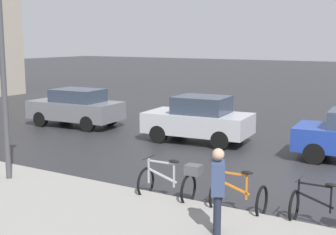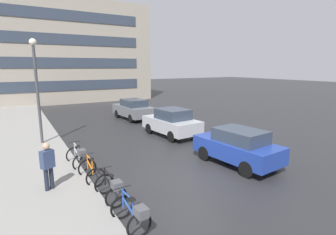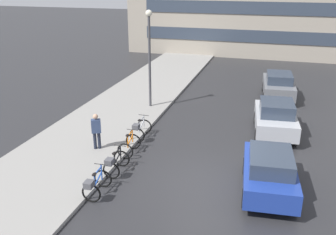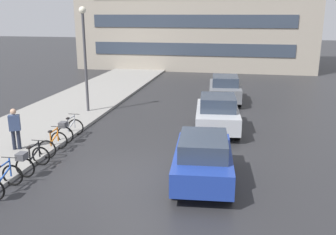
{
  "view_description": "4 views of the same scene",
  "coord_description": "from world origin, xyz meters",
  "px_view_note": "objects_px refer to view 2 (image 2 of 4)",
  "views": [
    {
      "loc": [
        -12.37,
        -2.25,
        3.65
      ],
      "look_at": [
        -0.35,
        5.09,
        1.31
      ],
      "focal_mm": 50.0,
      "sensor_mm": 36.0,
      "label": 1
    },
    {
      "loc": [
        -5.7,
        -7.7,
        4.14
      ],
      "look_at": [
        0.57,
        2.86,
        1.74
      ],
      "focal_mm": 28.0,
      "sensor_mm": 36.0,
      "label": 2
    },
    {
      "loc": [
        2.19,
        -12.07,
        7.21
      ],
      "look_at": [
        -1.9,
        1.75,
        1.72
      ],
      "focal_mm": 40.0,
      "sensor_mm": 36.0,
      "label": 3
    },
    {
      "loc": [
        3.36,
        -10.91,
        5.16
      ],
      "look_at": [
        0.4,
        4.02,
        0.92
      ],
      "focal_mm": 40.0,
      "sensor_mm": 36.0,
      "label": 4
    }
  ],
  "objects_px": {
    "bicycle_farthest": "(79,157)",
    "car_silver": "(172,122)",
    "bicycle_third": "(91,172)",
    "car_blue": "(238,146)",
    "streetlamp": "(36,81)",
    "bicycle_second": "(112,188)",
    "bicycle_nearest": "(133,214)",
    "pedestrian": "(48,165)",
    "car_grey": "(133,109)"
  },
  "relations": [
    {
      "from": "bicycle_farthest",
      "to": "pedestrian",
      "type": "height_order",
      "value": "pedestrian"
    },
    {
      "from": "bicycle_second",
      "to": "bicycle_farthest",
      "type": "height_order",
      "value": "bicycle_farthest"
    },
    {
      "from": "bicycle_second",
      "to": "car_silver",
      "type": "relative_size",
      "value": 0.35
    },
    {
      "from": "car_silver",
      "to": "car_blue",
      "type": "bearing_deg",
      "value": -90.67
    },
    {
      "from": "car_blue",
      "to": "streetlamp",
      "type": "distance_m",
      "value": 10.41
    },
    {
      "from": "car_silver",
      "to": "car_grey",
      "type": "distance_m",
      "value": 5.93
    },
    {
      "from": "bicycle_third",
      "to": "streetlamp",
      "type": "height_order",
      "value": "streetlamp"
    },
    {
      "from": "bicycle_third",
      "to": "car_grey",
      "type": "xyz_separation_m",
      "value": [
        5.95,
        9.99,
        0.42
      ]
    },
    {
      "from": "bicycle_second",
      "to": "bicycle_third",
      "type": "bearing_deg",
      "value": 94.54
    },
    {
      "from": "bicycle_third",
      "to": "streetlamp",
      "type": "bearing_deg",
      "value": 100.36
    },
    {
      "from": "car_silver",
      "to": "car_grey",
      "type": "relative_size",
      "value": 0.96
    },
    {
      "from": "bicycle_third",
      "to": "bicycle_farthest",
      "type": "relative_size",
      "value": 0.76
    },
    {
      "from": "bicycle_nearest",
      "to": "bicycle_third",
      "type": "xyz_separation_m",
      "value": [
        -0.14,
        3.46,
        -0.08
      ]
    },
    {
      "from": "bicycle_third",
      "to": "car_blue",
      "type": "xyz_separation_m",
      "value": [
        5.85,
        -1.43,
        0.41
      ]
    },
    {
      "from": "bicycle_second",
      "to": "bicycle_nearest",
      "type": "bearing_deg",
      "value": -90.04
    },
    {
      "from": "bicycle_farthest",
      "to": "car_silver",
      "type": "xyz_separation_m",
      "value": [
        6.02,
        2.5,
        0.32
      ]
    },
    {
      "from": "car_silver",
      "to": "bicycle_second",
      "type": "bearing_deg",
      "value": -134.45
    },
    {
      "from": "bicycle_nearest",
      "to": "pedestrian",
      "type": "distance_m",
      "value": 3.67
    },
    {
      "from": "bicycle_nearest",
      "to": "bicycle_farthest",
      "type": "bearing_deg",
      "value": 92.79
    },
    {
      "from": "car_grey",
      "to": "pedestrian",
      "type": "distance_m",
      "value": 12.56
    },
    {
      "from": "bicycle_third",
      "to": "bicycle_farthest",
      "type": "bearing_deg",
      "value": 93.72
    },
    {
      "from": "bicycle_third",
      "to": "pedestrian",
      "type": "distance_m",
      "value": 1.55
    },
    {
      "from": "car_blue",
      "to": "car_grey",
      "type": "relative_size",
      "value": 0.94
    },
    {
      "from": "bicycle_second",
      "to": "car_blue",
      "type": "bearing_deg",
      "value": 3.94
    },
    {
      "from": "bicycle_second",
      "to": "streetlamp",
      "type": "height_order",
      "value": "streetlamp"
    },
    {
      "from": "car_blue",
      "to": "car_grey",
      "type": "xyz_separation_m",
      "value": [
        0.1,
        11.42,
        0.01
      ]
    },
    {
      "from": "car_blue",
      "to": "streetlamp",
      "type": "height_order",
      "value": "streetlamp"
    },
    {
      "from": "bicycle_second",
      "to": "car_silver",
      "type": "height_order",
      "value": "car_silver"
    },
    {
      "from": "bicycle_second",
      "to": "car_blue",
      "type": "distance_m",
      "value": 5.73
    },
    {
      "from": "car_silver",
      "to": "pedestrian",
      "type": "xyz_separation_m",
      "value": [
        -7.34,
        -4.24,
        0.16
      ]
    },
    {
      "from": "streetlamp",
      "to": "car_silver",
      "type": "bearing_deg",
      "value": -14.6
    },
    {
      "from": "streetlamp",
      "to": "bicycle_second",
      "type": "bearing_deg",
      "value": -81.0
    },
    {
      "from": "pedestrian",
      "to": "streetlamp",
      "type": "xyz_separation_m",
      "value": [
        0.35,
        6.06,
        2.45
      ]
    },
    {
      "from": "bicycle_farthest",
      "to": "car_silver",
      "type": "bearing_deg",
      "value": 22.54
    },
    {
      "from": "bicycle_nearest",
      "to": "car_silver",
      "type": "height_order",
      "value": "car_silver"
    },
    {
      "from": "bicycle_nearest",
      "to": "car_blue",
      "type": "bearing_deg",
      "value": 19.58
    },
    {
      "from": "bicycle_farthest",
      "to": "car_silver",
      "type": "height_order",
      "value": "car_silver"
    },
    {
      "from": "pedestrian",
      "to": "streetlamp",
      "type": "distance_m",
      "value": 6.55
    },
    {
      "from": "car_grey",
      "to": "streetlamp",
      "type": "relative_size",
      "value": 0.74
    },
    {
      "from": "bicycle_nearest",
      "to": "car_grey",
      "type": "bearing_deg",
      "value": 66.65
    },
    {
      "from": "bicycle_nearest",
      "to": "bicycle_third",
      "type": "height_order",
      "value": "bicycle_nearest"
    },
    {
      "from": "pedestrian",
      "to": "bicycle_third",
      "type": "bearing_deg",
      "value": 7.39
    },
    {
      "from": "bicycle_farthest",
      "to": "pedestrian",
      "type": "bearing_deg",
      "value": -127.14
    },
    {
      "from": "bicycle_nearest",
      "to": "bicycle_third",
      "type": "distance_m",
      "value": 3.47
    },
    {
      "from": "car_grey",
      "to": "streetlamp",
      "type": "bearing_deg",
      "value": -149.67
    },
    {
      "from": "bicycle_farthest",
      "to": "car_grey",
      "type": "height_order",
      "value": "car_grey"
    },
    {
      "from": "bicycle_third",
      "to": "pedestrian",
      "type": "relative_size",
      "value": 0.63
    },
    {
      "from": "bicycle_third",
      "to": "pedestrian",
      "type": "xyz_separation_m",
      "value": [
        -1.42,
        -0.18,
        0.59
      ]
    },
    {
      "from": "bicycle_nearest",
      "to": "car_blue",
      "type": "xyz_separation_m",
      "value": [
        5.71,
        2.03,
        0.32
      ]
    },
    {
      "from": "bicycle_farthest",
      "to": "pedestrian",
      "type": "relative_size",
      "value": 0.84
    }
  ]
}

